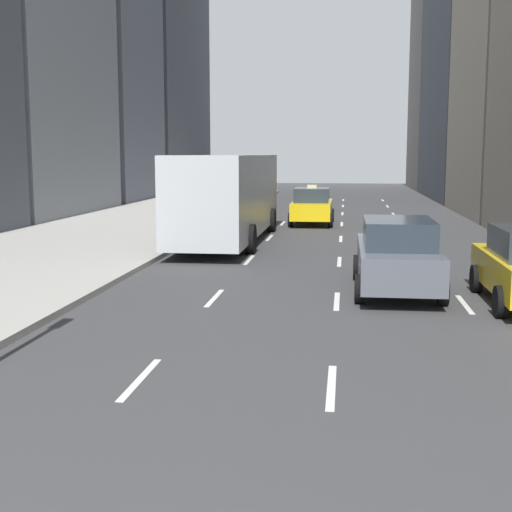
% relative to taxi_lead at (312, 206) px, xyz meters
% --- Properties ---
extents(sidewalk_left, '(8.00, 66.00, 0.15)m').
position_rel_taxi_lead_xyz_m(sidewalk_left, '(-8.20, -4.64, -0.81)').
color(sidewalk_left, '#ADAAA3').
rests_on(sidewalk_left, ground).
extents(lane_markings, '(5.72, 56.00, 0.01)m').
position_rel_taxi_lead_xyz_m(lane_markings, '(1.40, -8.64, -0.87)').
color(lane_markings, white).
rests_on(lane_markings, ground).
extents(taxi_lead, '(2.02, 4.40, 1.87)m').
position_rel_taxi_lead_xyz_m(taxi_lead, '(0.00, 0.00, 0.00)').
color(taxi_lead, yellow).
rests_on(taxi_lead, ground).
extents(sedan_black_near, '(2.02, 4.93, 1.78)m').
position_rel_taxi_lead_xyz_m(sedan_black_near, '(2.80, -16.34, 0.02)').
color(sedan_black_near, '#565B66').
rests_on(sedan_black_near, ground).
extents(city_bus, '(2.80, 11.61, 3.25)m').
position_rel_taxi_lead_xyz_m(city_bus, '(-2.81, -6.99, 0.91)').
color(city_bus, '#B7BCC1').
rests_on(city_bus, ground).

